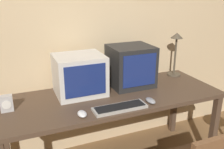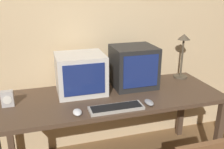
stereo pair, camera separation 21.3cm
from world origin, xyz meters
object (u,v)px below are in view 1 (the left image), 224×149
object	(u,v)px
desk_clock	(7,103)
desk_lamp	(176,47)
mouse_far_corner	(82,114)
monitor_right	(131,66)
mouse_near_keyboard	(151,101)
monitor_left	(79,75)
keyboard_main	(120,108)

from	to	relation	value
desk_clock	desk_lamp	world-z (taller)	desk_lamp
desk_lamp	mouse_far_corner	bearing A→B (deg)	-156.77
monitor_right	mouse_near_keyboard	bearing A→B (deg)	-93.03
monitor_right	desk_lamp	distance (m)	0.58
desk_clock	mouse_near_keyboard	bearing A→B (deg)	-14.80
desk_lamp	monitor_left	bearing A→B (deg)	-175.27
monitor_right	desk_clock	world-z (taller)	monitor_right
desk_clock	desk_lamp	distance (m)	1.71
monitor_left	desk_clock	distance (m)	0.63
monitor_right	mouse_near_keyboard	distance (m)	0.46
desk_clock	desk_lamp	size ratio (longest dim) A/B	0.28
monitor_left	desk_clock	xyz separation A→B (m)	(-0.61, -0.12, -0.11)
mouse_near_keyboard	desk_clock	size ratio (longest dim) A/B	0.89
keyboard_main	desk_lamp	world-z (taller)	desk_lamp
monitor_left	desk_lamp	xyz separation A→B (m)	(1.07, 0.09, 0.13)
keyboard_main	desk_lamp	size ratio (longest dim) A/B	0.93
mouse_near_keyboard	desk_lamp	bearing A→B (deg)	40.33
keyboard_main	desk_lamp	bearing A→B (deg)	30.39
mouse_near_keyboard	desk_clock	distance (m)	1.13
monitor_left	monitor_right	xyz separation A→B (m)	(0.50, 0.01, 0.02)
monitor_left	monitor_right	size ratio (longest dim) A/B	1.07
monitor_left	monitor_right	bearing A→B (deg)	1.05
keyboard_main	desk_clock	bearing A→B (deg)	159.68
monitor_right	desk_clock	bearing A→B (deg)	-173.31
monitor_right	mouse_near_keyboard	size ratio (longest dim) A/B	3.40
keyboard_main	mouse_near_keyboard	world-z (taller)	mouse_near_keyboard
monitor_left	desk_lamp	bearing A→B (deg)	4.73
mouse_far_corner	desk_clock	size ratio (longest dim) A/B	0.80
keyboard_main	desk_clock	world-z (taller)	desk_clock
keyboard_main	desk_lamp	xyz separation A→B (m)	(0.87, 0.51, 0.29)
monitor_right	mouse_far_corner	world-z (taller)	monitor_right
monitor_left	monitor_right	world-z (taller)	monitor_right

